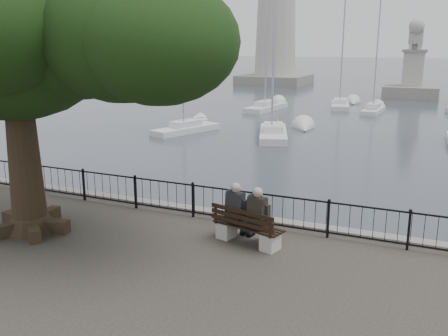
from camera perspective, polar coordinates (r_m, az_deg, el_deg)
The scene contains 12 objects.
harbor at distance 15.10m, azimuth 0.77°, elevation -7.32°, with size 260.00×260.00×1.20m.
railing at distance 14.31m, azimuth 0.00°, elevation -4.05°, with size 22.06×0.06×1.00m.
bench at distance 12.85m, azimuth 2.63°, elevation -7.22°, with size 1.97×1.00×1.00m.
person_left at distance 12.98m, azimuth 1.71°, elevation -5.19°, with size 0.57×0.85×1.58m.
person_right at distance 12.62m, azimuth 4.19°, elevation -5.80°, with size 0.57×0.85×1.58m.
tree at distance 13.52m, azimuth -20.48°, elevation 14.93°, with size 10.08×7.04×8.23m.
lion_monument at distance 60.09m, azimuth 20.75°, elevation 9.57°, with size 5.80×5.80×8.60m.
sailboat_a at distance 34.52m, azimuth -4.39°, elevation 4.61°, with size 3.09×5.51×10.52m.
sailboat_b at distance 32.82m, azimuth 5.65°, elevation 4.16°, with size 3.56×6.34×13.19m.
sailboat_e at distance 46.09m, azimuth 4.85°, elevation 7.10°, with size 2.36×6.29×14.16m.
sailboat_f at distance 46.20m, azimuth 16.69°, elevation 6.50°, with size 1.57×4.94×10.58m.
sailboat_h at distance 49.06m, azimuth 13.12°, elevation 7.16°, with size 2.67×5.91×12.13m.
Camera 1 is at (5.49, -9.93, 5.03)m, focal length 40.00 mm.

